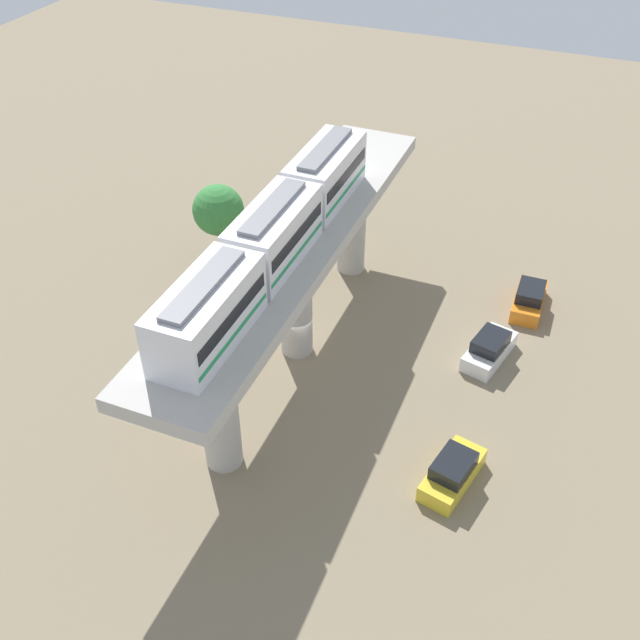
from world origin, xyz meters
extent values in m
plane|color=#84755B|center=(0.00, 0.00, 0.00)|extent=(120.00, 120.00, 0.00)
cylinder|color=#B7B2AA|center=(0.00, -9.38, 3.65)|extent=(1.90, 1.90, 7.30)
cylinder|color=#B7B2AA|center=(0.00, 0.00, 3.65)|extent=(1.90, 1.90, 7.30)
cylinder|color=#B7B2AA|center=(0.00, 9.38, 3.65)|extent=(1.90, 1.90, 7.30)
cube|color=#B7B2AA|center=(0.00, 0.00, 7.70)|extent=(5.20, 28.85, 0.80)
cube|color=white|center=(0.00, -4.51, 9.60)|extent=(2.60, 6.60, 3.00)
cube|color=black|center=(0.00, -4.51, 9.85)|extent=(2.64, 6.07, 0.70)
cube|color=#1E8C4C|center=(0.00, -4.51, 8.85)|extent=(2.64, 6.34, 0.24)
cube|color=slate|center=(0.00, -4.51, 11.22)|extent=(1.10, 5.61, 0.24)
cube|color=white|center=(0.00, 2.44, 9.60)|extent=(2.60, 6.60, 3.00)
cube|color=black|center=(0.00, 2.44, 9.85)|extent=(2.64, 6.07, 0.70)
cube|color=#1E8C4C|center=(0.00, 2.44, 8.85)|extent=(2.64, 6.34, 0.24)
cube|color=slate|center=(0.00, 2.44, 11.22)|extent=(1.10, 5.61, 0.24)
cube|color=white|center=(0.00, 9.39, 9.60)|extent=(2.60, 6.60, 3.00)
cube|color=black|center=(0.00, 9.39, 9.85)|extent=(2.64, 6.07, 0.70)
cube|color=#1E8C4C|center=(0.00, 9.39, 8.85)|extent=(2.64, 6.34, 0.24)
cube|color=slate|center=(0.00, 9.39, 11.22)|extent=(1.10, 5.61, 0.24)
cube|color=yellow|center=(-11.22, 6.34, 0.50)|extent=(2.66, 4.49, 1.00)
cube|color=black|center=(-11.22, 6.49, 1.38)|extent=(2.10, 2.60, 0.76)
cube|color=orange|center=(-12.30, -9.47, 0.50)|extent=(1.87, 4.23, 1.00)
cube|color=black|center=(-12.30, -9.32, 1.38)|extent=(1.68, 2.33, 0.76)
cube|color=white|center=(-10.95, -3.61, 0.50)|extent=(2.71, 4.50, 1.00)
cube|color=black|center=(-10.95, -3.46, 1.38)|extent=(2.12, 2.61, 0.76)
cylinder|color=brown|center=(8.74, -6.85, 1.56)|extent=(0.36, 0.36, 3.12)
sphere|color=#38843D|center=(8.74, -6.85, 4.08)|extent=(3.51, 3.51, 3.51)
camera|label=1|loc=(-14.07, 30.83, 29.56)|focal=41.37mm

